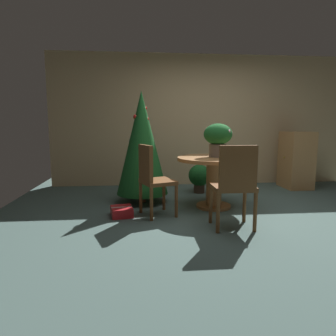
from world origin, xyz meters
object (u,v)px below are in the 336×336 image
(round_dining_table, at_px, (214,172))
(flower_vase, at_px, (218,137))
(wooden_cabinet, at_px, (296,160))
(potted_plant, at_px, (199,176))
(holiday_tree, at_px, (142,143))
(wooden_chair_near, at_px, (235,182))
(wooden_chair_left_near, at_px, (153,177))
(gift_box_red, at_px, (122,211))

(round_dining_table, relative_size, flower_vase, 2.23)
(wooden_cabinet, bearing_deg, flower_vase, -147.60)
(potted_plant, bearing_deg, flower_vase, -85.31)
(holiday_tree, bearing_deg, wooden_cabinet, 15.14)
(wooden_chair_near, distance_m, wooden_cabinet, 2.91)
(round_dining_table, height_order, potted_plant, round_dining_table)
(wooden_cabinet, bearing_deg, round_dining_table, -147.50)
(flower_vase, distance_m, potted_plant, 1.20)
(flower_vase, relative_size, holiday_tree, 0.28)
(wooden_chair_left_near, bearing_deg, wooden_cabinet, 28.76)
(wooden_cabinet, bearing_deg, potted_plant, -172.65)
(wooden_chair_near, bearing_deg, holiday_tree, 127.31)
(wooden_cabinet, bearing_deg, wooden_chair_left_near, -151.24)
(wooden_chair_near, distance_m, holiday_tree, 1.77)
(flower_vase, bearing_deg, potted_plant, 94.69)
(round_dining_table, height_order, wooden_chair_left_near, wooden_chair_left_near)
(round_dining_table, bearing_deg, gift_box_red, -166.94)
(wooden_chair_left_near, height_order, potted_plant, wooden_chair_left_near)
(flower_vase, xyz_separation_m, potted_plant, (-0.08, 0.94, -0.75))
(gift_box_red, bearing_deg, wooden_cabinet, 25.22)
(wooden_chair_near, relative_size, holiday_tree, 0.57)
(gift_box_red, distance_m, potted_plant, 1.86)
(wooden_chair_near, bearing_deg, gift_box_red, 154.20)
(flower_vase, relative_size, potted_plant, 0.95)
(round_dining_table, bearing_deg, wooden_chair_left_near, -160.00)
(round_dining_table, distance_m, flower_vase, 0.51)
(flower_vase, xyz_separation_m, wooden_cabinet, (1.87, 1.19, -0.50))
(wooden_chair_near, xyz_separation_m, wooden_cabinet, (1.93, 2.19, -0.02))
(wooden_cabinet, bearing_deg, wooden_chair_near, -131.40)
(wooden_chair_left_near, bearing_deg, flower_vase, 21.00)
(holiday_tree, bearing_deg, wooden_chair_near, -52.69)
(round_dining_table, height_order, holiday_tree, holiday_tree)
(holiday_tree, relative_size, wooden_cabinet, 1.59)
(wooden_chair_near, xyz_separation_m, holiday_tree, (-1.05, 1.38, 0.37))
(holiday_tree, height_order, potted_plant, holiday_tree)
(flower_vase, bearing_deg, round_dining_table, -144.23)
(holiday_tree, relative_size, potted_plant, 3.38)
(gift_box_red, bearing_deg, round_dining_table, 13.06)
(wooden_chair_left_near, bearing_deg, round_dining_table, 20.00)
(wooden_chair_left_near, relative_size, holiday_tree, 0.55)
(wooden_chair_left_near, bearing_deg, potted_plant, 55.62)
(wooden_chair_near, distance_m, potted_plant, 1.95)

